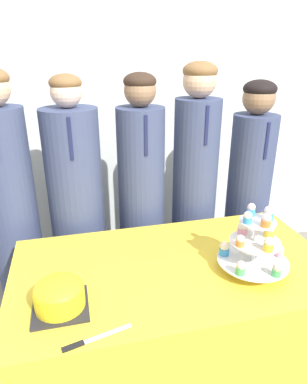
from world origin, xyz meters
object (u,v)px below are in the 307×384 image
round_cake (59,294)px  student_0 (14,219)px  cake_knife (86,342)px  student_1 (78,218)px  student_2 (142,209)px  cupcake_stand (254,242)px  student_4 (247,200)px  student_3 (194,198)px

round_cake → student_0: 0.84m
cake_knife → student_1: student_1 is taller
round_cake → student_2: student_2 is taller
cupcake_stand → student_2: (-0.35, 0.74, -0.14)m
student_1 → student_4: student_1 is taller
cake_knife → student_0: student_0 is taller
student_0 → student_3: (1.09, 0.00, 0.02)m
student_3 → student_4: size_ratio=1.07×
student_0 → student_4: bearing=-0.0°
student_1 → student_2: size_ratio=1.00×
cupcake_stand → student_4: (0.38, 0.74, -0.15)m
cupcake_stand → student_4: bearing=62.9°
round_cake → student_4: bearing=33.3°
cake_knife → student_0: bearing=95.5°
cake_knife → student_2: (0.40, 0.99, -0.00)m
cupcake_stand → student_4: student_4 is taller
student_1 → student_4: size_ratio=1.03×
round_cake → student_2: size_ratio=0.14×
round_cake → cake_knife: size_ratio=0.85×
cupcake_stand → student_4: 0.85m
round_cake → student_4: (1.21, 0.80, -0.08)m
cake_knife → student_1: bearing=75.6°
student_4 → student_2: bearing=180.0°
student_2 → student_4: bearing=-0.0°
student_3 → student_0: bearing=-180.0°
student_0 → student_1: (0.36, 0.00, -0.04)m
cake_knife → cupcake_stand: cupcake_stand is taller
cupcake_stand → student_1: student_1 is taller
student_1 → cake_knife: bearing=-90.6°
round_cake → student_2: (0.49, 0.80, -0.06)m
student_2 → cake_knife: bearing=-112.1°
student_2 → student_4: 0.73m
round_cake → student_3: 1.15m
student_4 → round_cake: bearing=-146.7°
student_1 → student_4: 1.12m
student_2 → student_3: size_ratio=0.97×
cupcake_stand → student_3: size_ratio=0.20×
cake_knife → cupcake_stand: bearing=4.5°
student_3 → student_4: bearing=-0.0°
cupcake_stand → student_3: student_3 is taller
cupcake_stand → student_4: size_ratio=0.21×
student_0 → cake_knife: bearing=-70.7°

